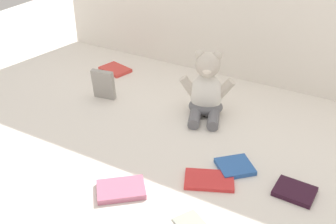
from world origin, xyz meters
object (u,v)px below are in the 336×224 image
teddy_bear (206,92)px  book_case_6 (115,69)px  book_case_3 (209,180)px  book_case_5 (295,191)px  book_case_7 (121,189)px  book_case_1 (104,85)px  book_case_0 (235,167)px

teddy_bear → book_case_6: teddy_bear is taller
book_case_3 → book_case_5: (0.22, 0.07, 0.00)m
teddy_bear → book_case_7: 0.51m
book_case_1 → book_case_0: bearing=-24.1°
teddy_bear → book_case_7: size_ratio=1.83×
book_case_1 → book_case_3: (0.56, -0.25, -0.05)m
book_case_1 → book_case_3: 0.62m
book_case_1 → book_case_6: bearing=107.3°
teddy_bear → book_case_0: 0.34m
book_case_6 → teddy_bear: bearing=89.4°
teddy_bear → book_case_3: (0.17, -0.34, -0.08)m
book_case_1 → book_case_7: size_ratio=0.90×
book_case_7 → book_case_1: bearing=-178.1°
book_case_0 → book_case_1: book_case_1 is taller
book_case_1 → book_case_7: book_case_1 is taller
book_case_0 → book_case_7: 0.34m
book_case_1 → book_case_7: 0.55m
book_case_0 → book_case_3: (-0.04, -0.09, -0.00)m
book_case_5 → book_case_3: bearing=-70.7°
book_case_6 → book_case_7: size_ratio=0.96×
book_case_1 → book_case_7: (0.37, -0.41, -0.05)m
book_case_1 → book_case_5: book_case_1 is taller
book_case_0 → book_case_6: bearing=107.8°
book_case_3 → book_case_5: book_case_5 is taller
book_case_0 → book_case_3: book_case_0 is taller
teddy_bear → book_case_7: bearing=-113.2°
book_case_1 → book_case_5: 0.81m
book_case_0 → teddy_bear: bearing=86.8°
book_case_0 → book_case_7: size_ratio=0.76×
teddy_bear → book_case_6: (-0.50, 0.14, -0.08)m
teddy_bear → book_case_1: size_ratio=2.04×
book_case_3 → book_case_6: 0.82m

